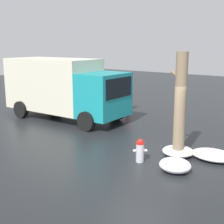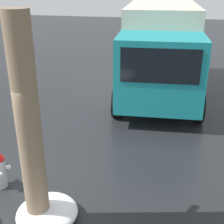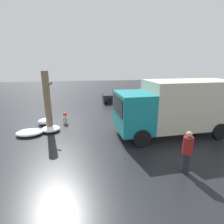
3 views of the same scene
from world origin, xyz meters
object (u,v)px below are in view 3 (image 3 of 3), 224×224
at_px(fire_hydrant, 65,118).
at_px(tree_trunk, 48,102).
at_px(pedestrian, 187,151).
at_px(delivery_truck, 177,106).
at_px(parked_car, 121,96).

distance_m(fire_hydrant, tree_trunk, 2.02).
bearing_deg(fire_hydrant, pedestrian, -3.32).
height_order(fire_hydrant, delivery_truck, delivery_truck).
bearing_deg(delivery_truck, pedestrian, 154.64).
bearing_deg(delivery_truck, parked_car, 5.81).
bearing_deg(fire_hydrant, delivery_truck, 25.48).
height_order(fire_hydrant, parked_car, parked_car).
bearing_deg(parked_car, pedestrian, 179.05).
height_order(tree_trunk, delivery_truck, tree_trunk).
height_order(delivery_truck, pedestrian, delivery_truck).
distance_m(fire_hydrant, delivery_truck, 7.29).
distance_m(pedestrian, parked_car, 12.74).
distance_m(delivery_truck, pedestrian, 4.04).
relative_size(pedestrian, parked_car, 0.44).
bearing_deg(parked_car, tree_trunk, 140.77).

